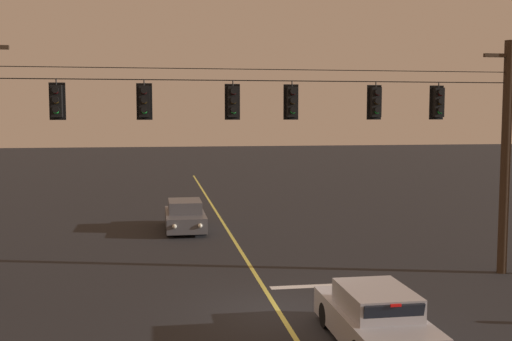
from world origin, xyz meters
TOP-DOWN VIEW (x-y plane):
  - ground_plane at (0.00, 0.00)m, footprint 180.00×180.00m
  - lane_centre_stripe at (0.00, 8.98)m, footprint 0.14×60.00m
  - stop_bar_paint at (1.90, 2.38)m, footprint 3.40×0.36m
  - signal_span_assembly at (-0.00, 2.98)m, footprint 18.56×0.32m
  - traffic_light_leftmost at (-6.18, 2.96)m, footprint 0.48×0.41m
  - traffic_light_left_inner at (-3.61, 2.96)m, footprint 0.48×0.41m
  - traffic_light_centre at (-0.89, 2.96)m, footprint 0.48×0.41m
  - traffic_light_right_inner at (0.99, 2.96)m, footprint 0.48×0.41m
  - traffic_light_rightmost at (3.75, 2.96)m, footprint 0.48×0.41m
  - traffic_light_far_right at (5.91, 2.96)m, footprint 0.48×0.41m
  - car_waiting_near_lane at (1.74, -2.75)m, footprint 1.80×4.33m
  - car_oncoming_lead at (-1.97, 12.75)m, footprint 1.80×4.42m

SIDE VIEW (x-z plane):
  - ground_plane at x=0.00m, z-range 0.00..0.00m
  - lane_centre_stripe at x=0.00m, z-range 0.00..0.01m
  - stop_bar_paint at x=1.90m, z-range 0.00..0.01m
  - car_oncoming_lead at x=-1.97m, z-range -0.05..1.34m
  - car_waiting_near_lane at x=1.74m, z-range -0.05..1.34m
  - signal_span_assembly at x=0.00m, z-range 0.15..8.02m
  - traffic_light_leftmost at x=-6.18m, z-range 5.20..6.42m
  - traffic_light_left_inner at x=-3.61m, z-range 5.20..6.42m
  - traffic_light_centre at x=-0.89m, z-range 5.20..6.42m
  - traffic_light_right_inner at x=0.99m, z-range 5.20..6.42m
  - traffic_light_rightmost at x=3.75m, z-range 5.20..6.42m
  - traffic_light_far_right at x=5.91m, z-range 5.20..6.42m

